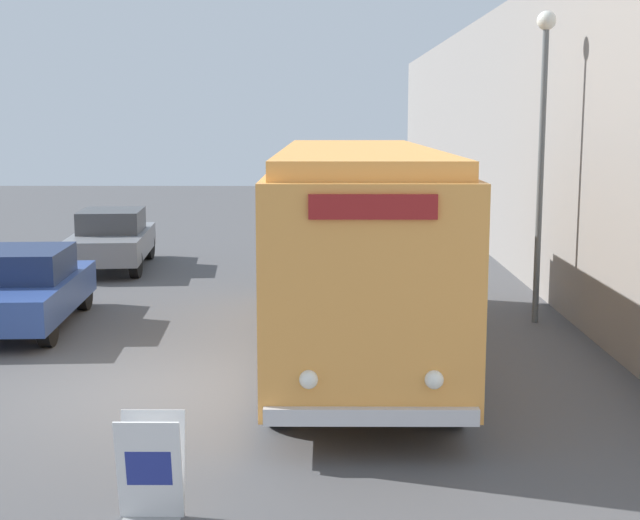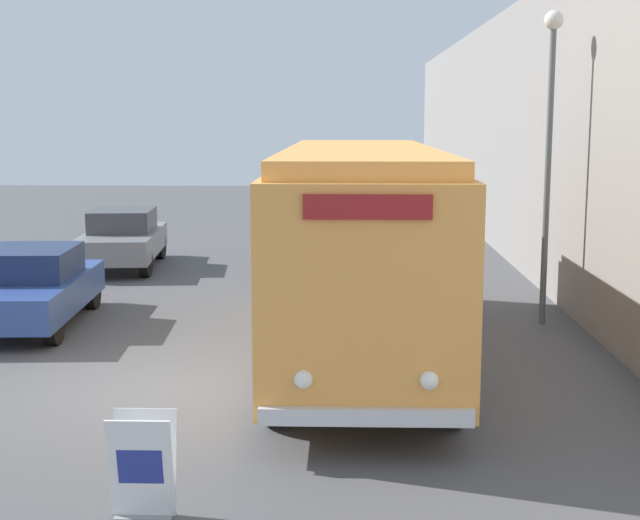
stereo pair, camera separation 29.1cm
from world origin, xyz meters
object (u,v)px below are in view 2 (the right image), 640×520
object	(u,v)px
vintage_bus	(360,240)
parked_car_near	(30,287)
streetlamp	(550,122)
parked_car_mid	(123,238)
sign_board	(143,467)

from	to	relation	value
vintage_bus	parked_car_near	world-z (taller)	vintage_bus
streetlamp	vintage_bus	bearing A→B (deg)	-147.40
streetlamp	parked_car_near	size ratio (longest dim) A/B	1.31
streetlamp	parked_car_mid	xyz separation A→B (m)	(-9.81, 6.31, -3.10)
sign_board	streetlamp	bearing A→B (deg)	55.94
sign_board	parked_car_near	world-z (taller)	parked_car_near
sign_board	parked_car_near	size ratio (longest dim) A/B	0.23
sign_board	streetlamp	xyz separation A→B (m)	(5.88, 8.69, 3.39)
vintage_bus	parked_car_mid	distance (m)	10.68
vintage_bus	streetlamp	size ratio (longest dim) A/B	1.70
vintage_bus	parked_car_mid	size ratio (longest dim) A/B	2.23
parked_car_near	parked_car_mid	bearing A→B (deg)	85.65
streetlamp	parked_car_near	bearing A→B (deg)	-177.41
vintage_bus	streetlamp	bearing A→B (deg)	32.60
parked_car_near	parked_car_mid	size ratio (longest dim) A/B	1.00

